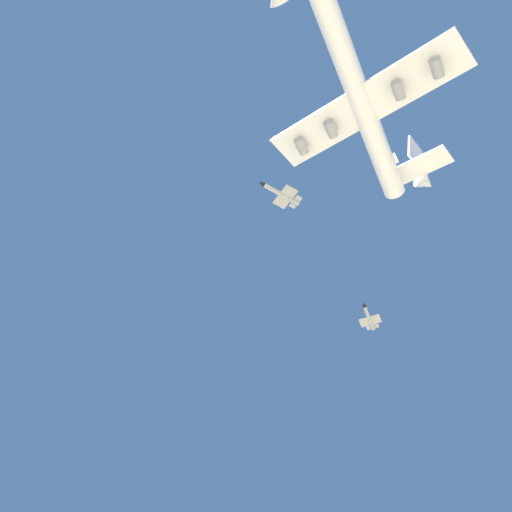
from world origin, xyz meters
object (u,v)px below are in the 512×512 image
Objects in this scene: carrier_jet at (363,102)px; chase_jet_trailing at (369,318)px; chase_jet_right_wing at (281,194)px; chase_jet_left_wing at (385,158)px.

carrier_jet is 5.36× the size of chase_jet_trailing.
carrier_jet is 86.08m from chase_jet_trailing.
carrier_jet is 5.07× the size of chase_jet_right_wing.
carrier_jet is at bearing 13.99° from chase_jet_trailing.
chase_jet_right_wing is at bearing -102.60° from carrier_jet.
carrier_jet is 36.98m from chase_jet_right_wing.
chase_jet_right_wing is (33.62, -19.52, -30.26)m from chase_jet_left_wing.
carrier_jet is at bearing 2.97° from chase_jet_left_wing.
chase_jet_right_wing is (0.61, -36.97, -0.85)m from carrier_jet.
chase_jet_right_wing is 1.06× the size of chase_jet_trailing.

